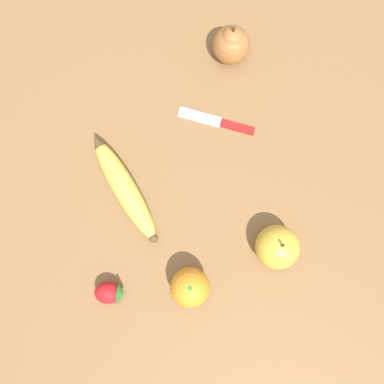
{
  "coord_description": "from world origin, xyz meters",
  "views": [
    {
      "loc": [
        -0.02,
        -0.17,
        0.69
      ],
      "look_at": [
        0.03,
        -0.03,
        0.03
      ],
      "focal_mm": 35.0,
      "sensor_mm": 36.0,
      "label": 1
    }
  ],
  "objects_px": {
    "orange": "(190,287)",
    "paring_knife": "(219,122)",
    "banana": "(124,188)",
    "apple": "(277,247)",
    "pear": "(231,44)",
    "strawberry": "(110,293)"
  },
  "relations": [
    {
      "from": "orange",
      "to": "paring_knife",
      "type": "distance_m",
      "value": 0.32
    },
    {
      "from": "banana",
      "to": "paring_knife",
      "type": "distance_m",
      "value": 0.23
    },
    {
      "from": "banana",
      "to": "apple",
      "type": "xyz_separation_m",
      "value": [
        0.22,
        -0.2,
        0.01
      ]
    },
    {
      "from": "apple",
      "to": "paring_knife",
      "type": "xyz_separation_m",
      "value": [
        -0.0,
        0.26,
        -0.03
      ]
    },
    {
      "from": "paring_knife",
      "to": "apple",
      "type": "bearing_deg",
      "value": -142.61
    },
    {
      "from": "banana",
      "to": "orange",
      "type": "bearing_deg",
      "value": -176.79
    },
    {
      "from": "apple",
      "to": "pear",
      "type": "bearing_deg",
      "value": 79.48
    },
    {
      "from": "pear",
      "to": "strawberry",
      "type": "height_order",
      "value": "pear"
    },
    {
      "from": "pear",
      "to": "apple",
      "type": "xyz_separation_m",
      "value": [
        -0.07,
        -0.39,
        -0.01
      ]
    },
    {
      "from": "pear",
      "to": "orange",
      "type": "bearing_deg",
      "value": -120.8
    },
    {
      "from": "strawberry",
      "to": "orange",
      "type": "bearing_deg",
      "value": 7.84
    },
    {
      "from": "banana",
      "to": "orange",
      "type": "relative_size",
      "value": 3.39
    },
    {
      "from": "banana",
      "to": "orange",
      "type": "height_order",
      "value": "orange"
    },
    {
      "from": "pear",
      "to": "strawberry",
      "type": "xyz_separation_m",
      "value": [
        -0.37,
        -0.36,
        -0.02
      ]
    },
    {
      "from": "banana",
      "to": "strawberry",
      "type": "height_order",
      "value": "banana"
    },
    {
      "from": "apple",
      "to": "strawberry",
      "type": "bearing_deg",
      "value": 174.03
    },
    {
      "from": "banana",
      "to": "orange",
      "type": "distance_m",
      "value": 0.22
    },
    {
      "from": "paring_knife",
      "to": "strawberry",
      "type": "bearing_deg",
      "value": 165.01
    },
    {
      "from": "orange",
      "to": "apple",
      "type": "height_order",
      "value": "apple"
    },
    {
      "from": "pear",
      "to": "strawberry",
      "type": "distance_m",
      "value": 0.52
    },
    {
      "from": "orange",
      "to": "paring_knife",
      "type": "xyz_separation_m",
      "value": [
        0.17,
        0.27,
        -0.03
      ]
    },
    {
      "from": "strawberry",
      "to": "apple",
      "type": "relative_size",
      "value": 0.75
    }
  ]
}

